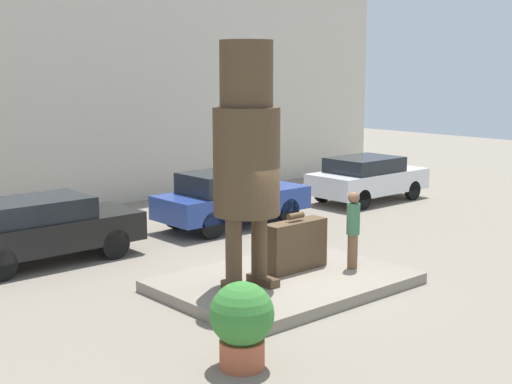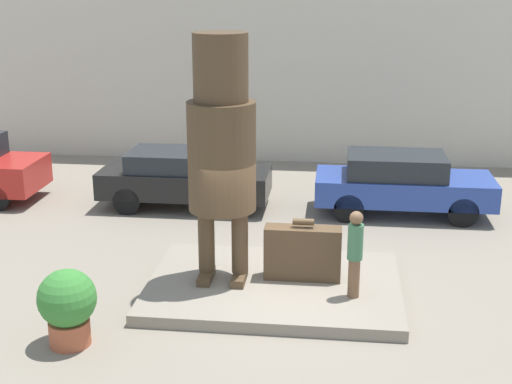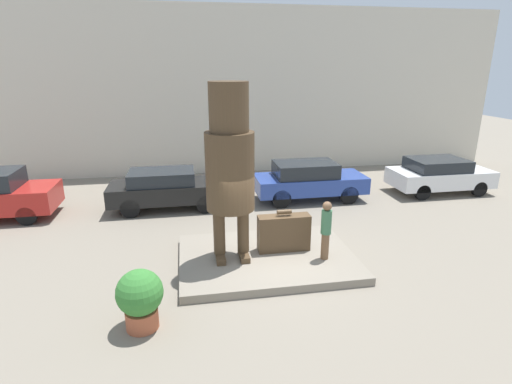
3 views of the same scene
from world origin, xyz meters
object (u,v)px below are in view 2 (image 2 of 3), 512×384
tourist (355,251)px  planter_pot (67,304)px  parked_car_black (183,177)px  parked_car_blue (401,182)px  statue_figure (222,141)px  giant_suitcase (303,253)px

tourist → planter_pot: (-4.55, -1.86, -0.39)m
tourist → parked_car_black: tourist is taller
tourist → parked_car_blue: tourist is taller
statue_figure → parked_car_blue: bearing=53.3°
parked_car_black → parked_car_blue: bearing=0.6°
parked_car_blue → planter_pot: (-5.78, -7.28, -0.12)m
giant_suitcase → parked_car_blue: parked_car_blue is taller
parked_car_black → parked_car_blue: parked_car_blue is taller
statue_figure → parked_car_blue: size_ratio=1.06×
parked_car_black → statue_figure: bearing=-69.4°
tourist → planter_pot: tourist is taller
giant_suitcase → parked_car_black: (-3.30, 4.65, 0.06)m
statue_figure → parked_car_black: bearing=110.6°
tourist → parked_car_black: bearing=128.4°
statue_figure → parked_car_black: size_ratio=1.07×
planter_pot → parked_car_blue: bearing=51.5°
planter_pot → statue_figure: bearing=48.1°
statue_figure → tourist: statue_figure is taller
parked_car_black → planter_pot: (-0.30, -7.22, -0.09)m
tourist → giant_suitcase: bearing=143.2°
statue_figure → giant_suitcase: statue_figure is taller
planter_pot → tourist: bearing=22.3°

